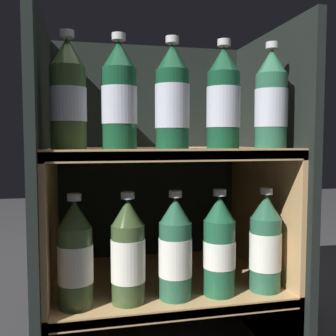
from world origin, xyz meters
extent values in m
cube|color=black|center=(0.00, 0.41, 0.41)|extent=(0.59, 0.02, 0.81)
cube|color=black|center=(-0.28, 0.20, 0.41)|extent=(0.02, 0.44, 0.81)
cube|color=black|center=(0.28, 0.20, 0.41)|extent=(0.02, 0.44, 0.81)
cube|color=tan|center=(0.00, 0.20, 0.18)|extent=(0.55, 0.40, 0.02)
cube|color=tan|center=(0.00, 0.01, 0.18)|extent=(0.55, 0.02, 0.03)
cube|color=tan|center=(-0.27, 0.20, 0.09)|extent=(0.01, 0.40, 0.17)
cube|color=tan|center=(0.27, 0.20, 0.09)|extent=(0.01, 0.40, 0.17)
cube|color=tan|center=(0.00, 0.20, 0.51)|extent=(0.55, 0.40, 0.02)
cube|color=tan|center=(0.00, 0.01, 0.51)|extent=(0.55, 0.02, 0.03)
cube|color=tan|center=(-0.27, 0.20, 0.25)|extent=(0.01, 0.40, 0.50)
cube|color=tan|center=(0.27, 0.20, 0.25)|extent=(0.01, 0.40, 0.50)
cylinder|color=#384C28|center=(-0.22, 0.07, 0.60)|extent=(0.07, 0.07, 0.17)
cylinder|color=#ADB2C1|center=(-0.22, 0.07, 0.61)|extent=(0.07, 0.07, 0.07)
cone|color=#384C28|center=(-0.22, 0.07, 0.71)|extent=(0.07, 0.07, 0.06)
cylinder|color=#B7B7BC|center=(-0.22, 0.07, 0.75)|extent=(0.03, 0.03, 0.01)
cylinder|color=#144228|center=(-0.12, 0.07, 0.60)|extent=(0.07, 0.07, 0.17)
cylinder|color=#ADB2C1|center=(-0.12, 0.07, 0.61)|extent=(0.07, 0.07, 0.08)
cone|color=#144228|center=(-0.12, 0.07, 0.71)|extent=(0.07, 0.07, 0.06)
cylinder|color=#B7B7BC|center=(-0.12, 0.07, 0.75)|extent=(0.03, 0.03, 0.01)
cylinder|color=#144228|center=(-0.01, 0.07, 0.60)|extent=(0.07, 0.07, 0.17)
cylinder|color=#ADB2C1|center=(-0.01, 0.07, 0.61)|extent=(0.07, 0.07, 0.09)
cone|color=#144228|center=(-0.01, 0.07, 0.71)|extent=(0.07, 0.07, 0.06)
cylinder|color=#B7B7BC|center=(-0.01, 0.07, 0.75)|extent=(0.03, 0.03, 0.01)
cylinder|color=#144228|center=(0.11, 0.07, 0.60)|extent=(0.07, 0.07, 0.17)
cylinder|color=#ADB2C1|center=(0.11, 0.07, 0.61)|extent=(0.07, 0.07, 0.09)
cone|color=#144228|center=(0.11, 0.07, 0.71)|extent=(0.07, 0.07, 0.06)
cylinder|color=#B7B7BC|center=(0.11, 0.07, 0.75)|extent=(0.03, 0.03, 0.01)
cylinder|color=#285B42|center=(0.22, 0.07, 0.60)|extent=(0.07, 0.07, 0.17)
cylinder|color=#ADB2C1|center=(0.22, 0.07, 0.61)|extent=(0.07, 0.07, 0.08)
cone|color=#285B42|center=(0.22, 0.07, 0.71)|extent=(0.07, 0.07, 0.06)
cylinder|color=#B7B7BC|center=(0.22, 0.07, 0.75)|extent=(0.03, 0.03, 0.01)
cylinder|color=#384C28|center=(-0.21, 0.07, 0.28)|extent=(0.07, 0.07, 0.17)
cylinder|color=silver|center=(-0.21, 0.07, 0.28)|extent=(0.07, 0.07, 0.08)
cone|color=#384C28|center=(-0.21, 0.07, 0.39)|extent=(0.07, 0.07, 0.06)
cylinder|color=#B7B7BC|center=(-0.21, 0.07, 0.42)|extent=(0.03, 0.03, 0.01)
cylinder|color=#384C28|center=(-0.10, 0.07, 0.28)|extent=(0.07, 0.07, 0.17)
cylinder|color=silver|center=(-0.10, 0.07, 0.28)|extent=(0.07, 0.07, 0.09)
cone|color=#384C28|center=(-0.10, 0.07, 0.39)|extent=(0.07, 0.07, 0.06)
cylinder|color=#B7B7BC|center=(-0.10, 0.07, 0.42)|extent=(0.03, 0.03, 0.01)
cylinder|color=#285B42|center=(0.00, 0.07, 0.28)|extent=(0.07, 0.07, 0.17)
cylinder|color=silver|center=(0.00, 0.07, 0.28)|extent=(0.07, 0.07, 0.08)
cone|color=#285B42|center=(0.00, 0.07, 0.39)|extent=(0.07, 0.07, 0.06)
cylinder|color=#B7B7BC|center=(0.00, 0.07, 0.42)|extent=(0.03, 0.03, 0.01)
cylinder|color=#1E5638|center=(0.10, 0.07, 0.28)|extent=(0.07, 0.07, 0.17)
cylinder|color=silver|center=(0.10, 0.07, 0.28)|extent=(0.07, 0.07, 0.06)
cone|color=#1E5638|center=(0.10, 0.07, 0.39)|extent=(0.07, 0.07, 0.06)
cylinder|color=#B7B7BC|center=(0.10, 0.07, 0.42)|extent=(0.03, 0.03, 0.01)
cylinder|color=#285B42|center=(0.21, 0.07, 0.28)|extent=(0.07, 0.07, 0.17)
cylinder|color=silver|center=(0.21, 0.07, 0.28)|extent=(0.07, 0.07, 0.08)
cone|color=#285B42|center=(0.21, 0.07, 0.39)|extent=(0.07, 0.07, 0.06)
cylinder|color=#B7B7BC|center=(0.21, 0.07, 0.42)|extent=(0.03, 0.03, 0.01)
camera|label=1|loc=(-0.20, -0.75, 0.54)|focal=42.00mm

